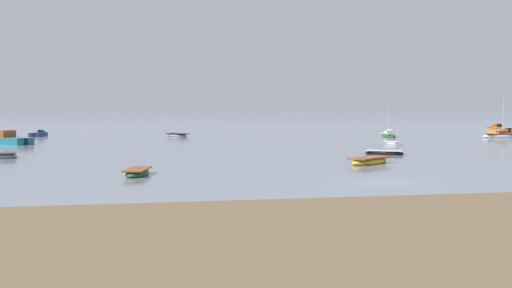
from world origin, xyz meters
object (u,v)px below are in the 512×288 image
at_px(rowboat_moored_3, 394,143).
at_px(rowboat_moored_5, 137,173).
at_px(sailboat_moored_2, 500,136).
at_px(sailboat_moored_3, 388,135).
at_px(rowboat_moored_2, 384,153).
at_px(motorboat_moored_4, 8,141).
at_px(motorboat_moored_1, 499,130).
at_px(rowboat_moored_4, 177,135).
at_px(rowboat_moored_0, 369,161).
at_px(motorboat_moored_2, 40,135).

height_order(rowboat_moored_3, rowboat_moored_5, rowboat_moored_5).
height_order(sailboat_moored_2, sailboat_moored_3, sailboat_moored_2).
xyz_separation_m(rowboat_moored_2, motorboat_moored_4, (-36.66, 23.95, 0.20)).
xyz_separation_m(motorboat_moored_1, rowboat_moored_4, (-54.88, -6.41, -0.11)).
relative_size(motorboat_moored_1, motorboat_moored_4, 1.06).
height_order(rowboat_moored_0, motorboat_moored_1, motorboat_moored_1).
distance_m(rowboat_moored_0, motorboat_moored_1, 68.06).
relative_size(sailboat_moored_2, rowboat_moored_4, 1.31).
height_order(motorboat_moored_1, sailboat_moored_3, sailboat_moored_3).
bearing_deg(motorboat_moored_1, rowboat_moored_3, 137.73).
relative_size(rowboat_moored_0, motorboat_moored_1, 0.70).
xyz_separation_m(motorboat_moored_2, rowboat_moored_5, (13.23, -56.57, -0.04)).
relative_size(rowboat_moored_0, rowboat_moored_4, 0.99).
bearing_deg(motorboat_moored_4, sailboat_moored_2, -129.19).
height_order(rowboat_moored_2, rowboat_moored_5, rowboat_moored_5).
xyz_separation_m(rowboat_moored_0, motorboat_moored_1, (43.60, 52.25, 0.10)).
distance_m(motorboat_moored_1, motorboat_moored_2, 74.49).
bearing_deg(rowboat_moored_3, rowboat_moored_0, 146.20).
xyz_separation_m(rowboat_moored_0, rowboat_moored_5, (-17.65, -4.78, -0.03)).
bearing_deg(rowboat_moored_2, rowboat_moored_0, 89.69).
height_order(sailboat_moored_2, motorboat_moored_4, sailboat_moored_2).
distance_m(rowboat_moored_4, rowboat_moored_5, 51.02).
bearing_deg(rowboat_moored_3, motorboat_moored_2, 49.46).
relative_size(sailboat_moored_2, sailboat_moored_3, 1.16).
bearing_deg(rowboat_moored_4, motorboat_moored_2, -137.38).
bearing_deg(motorboat_moored_2, rowboat_moored_3, -110.09).
xyz_separation_m(motorboat_moored_2, sailboat_moored_3, (49.14, -12.35, 0.02)).
distance_m(rowboat_moored_3, motorboat_moored_4, 44.82).
height_order(rowboat_moored_0, sailboat_moored_3, sailboat_moored_3).
relative_size(rowboat_moored_2, motorboat_moored_1, 0.57).
height_order(motorboat_moored_1, sailboat_moored_2, sailboat_moored_2).
height_order(motorboat_moored_2, rowboat_moored_5, motorboat_moored_2).
relative_size(rowboat_moored_4, motorboat_moored_4, 0.75).
xyz_separation_m(rowboat_moored_4, motorboat_moored_4, (-20.65, -13.43, 0.17)).
xyz_separation_m(motorboat_moored_1, rowboat_moored_3, (-31.78, -29.57, -0.17)).
bearing_deg(rowboat_moored_0, motorboat_moored_1, 11.89).
height_order(rowboat_moored_0, sailboat_moored_2, sailboat_moored_2).
bearing_deg(rowboat_moored_4, rowboat_moored_2, -7.33).
bearing_deg(sailboat_moored_2, motorboat_moored_4, -179.82).
height_order(rowboat_moored_0, rowboat_moored_4, rowboat_moored_0).
distance_m(rowboat_moored_4, sailboat_moored_3, 30.22).
height_order(rowboat_moored_3, rowboat_moored_4, rowboat_moored_4).
relative_size(rowboat_moored_0, motorboat_moored_4, 0.74).
bearing_deg(sailboat_moored_2, rowboat_moored_0, -135.04).
bearing_deg(rowboat_moored_0, motorboat_moored_2, 82.54).
distance_m(motorboat_moored_1, sailboat_moored_2, 21.05).
bearing_deg(rowboat_moored_3, rowboat_moored_2, 147.25).
distance_m(motorboat_moored_4, sailboat_moored_3, 50.67).
bearing_deg(rowboat_moored_0, rowboat_moored_5, 156.89).
relative_size(motorboat_moored_2, rowboat_moored_5, 1.12).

